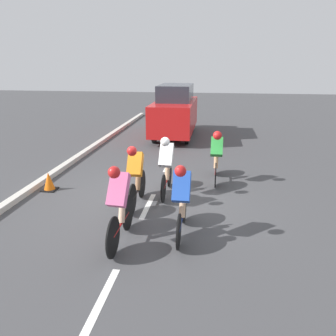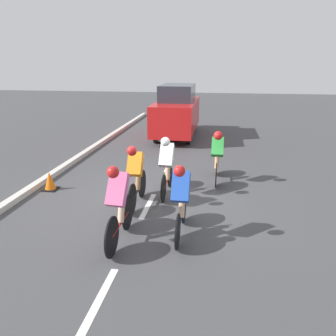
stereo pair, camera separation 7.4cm
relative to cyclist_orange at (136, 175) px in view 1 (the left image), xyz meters
name	(u,v)px [view 1 (the left image)]	position (x,y,z in m)	size (l,w,h in m)	color
ground_plane	(151,199)	(-0.25, -0.48, -0.78)	(60.00, 60.00, 0.00)	#424244
lane_stripe_near	(102,299)	(-0.25, 3.15, -0.77)	(0.12, 1.40, 0.01)	white
lane_stripe_mid	(148,206)	(-0.25, -0.05, -0.77)	(0.12, 1.40, 0.01)	white
lane_stripe_far	(168,165)	(-0.25, -3.25, -0.77)	(0.12, 1.40, 0.01)	white
curb	(21,195)	(2.95, -0.05, -0.71)	(0.20, 27.18, 0.14)	beige
cyclist_orange	(136,175)	(0.00, 0.00, 0.00)	(0.33, 1.66, 1.50)	black
cyclist_white	(166,164)	(-0.58, -0.79, 0.03)	(0.33, 1.71, 1.54)	black
cyclist_blue	(182,198)	(-1.17, 1.21, 0.01)	(0.32, 1.67, 1.50)	black
cyclist_pink	(119,203)	(-0.10, 1.65, 0.03)	(0.34, 1.71, 1.57)	black
cyclist_green	(216,154)	(-1.79, -1.95, 0.01)	(0.32, 1.69, 1.49)	black
support_car	(175,111)	(0.08, -7.69, 0.35)	(1.70, 4.45, 2.27)	black
traffic_cone	(49,182)	(2.50, -0.66, -0.54)	(0.36, 0.36, 0.49)	black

